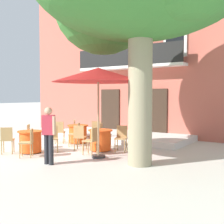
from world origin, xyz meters
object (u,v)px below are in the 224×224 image
cafe_chair_near_tree_0 (121,137)px  cafe_chair_front_0 (53,137)px  cafe_table_near_tree (100,140)px  pedestrian_near_entrance (49,132)px  cafe_chair_front_2 (7,138)px  cafe_chair_middle_3 (76,133)px  cafe_chair_near_tree_2 (80,136)px  cafe_chair_middle_2 (59,131)px  cafe_chair_front_3 (28,141)px  cafe_umbrella (98,75)px  cafe_chair_middle_1 (77,129)px  cafe_chair_middle_0 (96,131)px  cafe_chair_near_tree_3 (92,139)px  cafe_chair_front_1 (31,135)px  cafe_table_middle (78,134)px  cafe_chair_near_tree_1 (103,133)px  cafe_table_front (30,141)px

cafe_chair_near_tree_0 → cafe_chair_front_0: bearing=-146.2°
cafe_table_near_tree → pedestrian_near_entrance: bearing=-90.6°
cafe_chair_front_0 → cafe_chair_front_2: same height
cafe_chair_front_2 → pedestrian_near_entrance: (2.29, -0.32, 0.40)m
cafe_chair_middle_3 → cafe_chair_front_0: same height
cafe_chair_near_tree_2 → cafe_chair_middle_2: 1.86m
cafe_chair_front_3 → pedestrian_near_entrance: (1.26, -0.34, 0.40)m
cafe_umbrella → cafe_chair_front_3: bearing=-148.3°
cafe_chair_middle_1 → cafe_chair_front_2: (-0.02, -3.60, 0.00)m
cafe_chair_middle_2 → cafe_chair_middle_3: 1.03m
cafe_chair_near_tree_0 → cafe_chair_front_3: (-1.97, -2.47, 0.00)m
pedestrian_near_entrance → cafe_table_near_tree: bearing=89.4°
cafe_chair_middle_0 → cafe_chair_front_0: same height
cafe_chair_near_tree_3 → cafe_chair_front_0: same height
cafe_chair_front_2 → cafe_chair_front_3: bearing=1.4°
cafe_chair_near_tree_3 → cafe_chair_front_1: bearing=-171.9°
pedestrian_near_entrance → cafe_chair_middle_3: bearing=115.6°
cafe_chair_near_tree_2 → cafe_chair_middle_3: bearing=138.7°
cafe_table_middle → cafe_umbrella: bearing=-37.5°
cafe_chair_middle_1 → cafe_chair_near_tree_3: bearing=-41.0°
cafe_table_near_tree → cafe_chair_near_tree_1: size_ratio=0.95×
cafe_chair_near_tree_2 → cafe_umbrella: (1.29, -0.63, 2.08)m
cafe_umbrella → cafe_chair_middle_1: bearing=140.6°
cafe_chair_middle_0 → pedestrian_near_entrance: size_ratio=0.55×
cafe_chair_near_tree_3 → cafe_chair_near_tree_0: bearing=64.0°
cafe_chair_middle_0 → cafe_chair_middle_3: 1.05m
cafe_chair_front_1 → cafe_umbrella: bearing=2.3°
cafe_umbrella → pedestrian_near_entrance: 2.36m
cafe_chair_near_tree_1 → cafe_chair_front_2: 3.47m
cafe_table_middle → cafe_chair_middle_1: 0.77m
cafe_chair_middle_0 → cafe_chair_middle_1: 1.15m
cafe_chair_middle_2 → cafe_table_front: bearing=-74.7°
cafe_chair_middle_2 → cafe_chair_middle_3: size_ratio=1.00×
cafe_chair_front_0 → cafe_chair_near_tree_0: bearing=33.8°
cafe_chair_middle_2 → cafe_chair_middle_3: same height
cafe_umbrella → cafe_chair_near_tree_2: bearing=154.1°
cafe_chair_near_tree_2 → cafe_chair_middle_1: bearing=132.6°
cafe_chair_near_tree_0 → cafe_chair_front_2: 3.90m
cafe_chair_front_0 → pedestrian_near_entrance: bearing=-48.2°
cafe_chair_middle_0 → cafe_chair_front_1: 2.67m
cafe_chair_near_tree_2 → cafe_table_middle: cafe_chair_near_tree_2 is taller
cafe_chair_front_3 → cafe_chair_front_2: bearing=-178.6°
cafe_chair_middle_2 → cafe_umbrella: 3.89m
cafe_chair_middle_1 → cafe_umbrella: size_ratio=0.31×
cafe_table_middle → cafe_chair_middle_0: 0.77m
cafe_chair_middle_1 → cafe_chair_middle_3: 1.50m
cafe_chair_middle_0 → cafe_umbrella: bearing=-51.9°
cafe_chair_front_3 → pedestrian_near_entrance: size_ratio=0.55×
cafe_chair_near_tree_1 → cafe_chair_front_1: bearing=-138.8°
cafe_umbrella → cafe_chair_front_1: bearing=-177.7°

